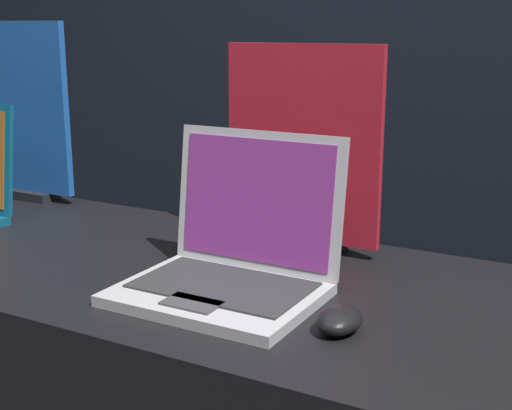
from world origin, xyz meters
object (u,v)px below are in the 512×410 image
at_px(laptop_middle, 234,256).
at_px(mouse_middle, 339,320).
at_px(promo_stand_front, 22,116).
at_px(promo_stand_middle, 302,154).

relative_size(laptop_middle, mouse_middle, 3.61).
bearing_deg(promo_stand_front, laptop_middle, -21.06).
relative_size(laptop_middle, promo_stand_middle, 0.80).
bearing_deg(promo_stand_middle, mouse_middle, -56.43).
bearing_deg(promo_stand_front, mouse_middle, -20.38).
relative_size(promo_stand_front, promo_stand_middle, 1.11).
bearing_deg(mouse_middle, promo_stand_front, 159.62).
distance_m(promo_stand_front, promo_stand_middle, 0.88).
bearing_deg(promo_stand_middle, promo_stand_front, 176.58).
bearing_deg(laptop_middle, promo_stand_middle, 90.00).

